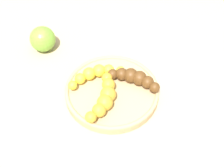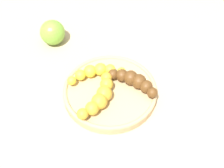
# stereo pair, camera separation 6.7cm
# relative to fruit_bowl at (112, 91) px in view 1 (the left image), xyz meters

# --- Properties ---
(ground_plane) EXTENTS (2.40, 2.40, 0.00)m
(ground_plane) POSITION_rel_fruit_bowl_xyz_m (0.00, 0.00, -0.01)
(ground_plane) COLOR tan
(fruit_bowl) EXTENTS (0.22, 0.22, 0.02)m
(fruit_bowl) POSITION_rel_fruit_bowl_xyz_m (0.00, 0.00, 0.00)
(fruit_bowl) COLOR tan
(fruit_bowl) RESTS_ON ground_plane
(banana_overripe) EXTENTS (0.08, 0.11, 0.03)m
(banana_overripe) POSITION_rel_fruit_bowl_xyz_m (0.01, -0.06, 0.02)
(banana_overripe) COLOR #593819
(banana_overripe) RESTS_ON fruit_bowl
(banana_yellow) EXTENTS (0.06, 0.14, 0.03)m
(banana_yellow) POSITION_rel_fruit_bowl_xyz_m (0.04, 0.03, 0.02)
(banana_yellow) COLOR yellow
(banana_yellow) RESTS_ON fruit_bowl
(banana_spotted) EXTENTS (0.13, 0.08, 0.04)m
(banana_spotted) POSITION_rel_fruit_bowl_xyz_m (-0.04, 0.02, 0.03)
(banana_spotted) COLOR gold
(banana_spotted) RESTS_ON fruit_bowl
(apple_green) EXTENTS (0.07, 0.07, 0.07)m
(apple_green) POSITION_rel_fruit_bowl_xyz_m (0.19, 0.15, 0.02)
(apple_green) COLOR #72B238
(apple_green) RESTS_ON ground_plane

